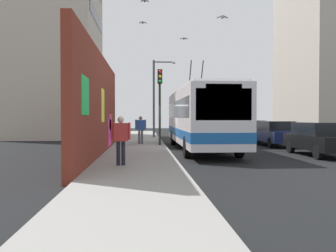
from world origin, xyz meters
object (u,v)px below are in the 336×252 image
object	(u,v)px
traffic_light	(160,94)
parked_car_navy	(274,133)
pedestrian_near_wall	(121,136)
parked_car_black	(320,138)
parked_car_dark_gray	(250,130)
street_lamp	(156,93)
pedestrian_midblock	(141,127)
city_bus	(200,117)

from	to	relation	value
traffic_light	parked_car_navy	bearing A→B (deg)	-82.07
pedestrian_near_wall	parked_car_black	bearing A→B (deg)	-66.55
parked_car_dark_gray	street_lamp	world-z (taller)	street_lamp
pedestrian_near_wall	traffic_light	xyz separation A→B (m)	(8.96, -1.77, 2.02)
parked_car_navy	pedestrian_midblock	bearing A→B (deg)	87.09
pedestrian_near_wall	parked_car_navy	bearing A→B (deg)	-42.43
city_bus	parked_car_navy	size ratio (longest dim) A/B	2.41
parked_car_black	parked_car_navy	size ratio (longest dim) A/B	0.91
parked_car_dark_gray	pedestrian_midblock	bearing A→B (deg)	120.41
parked_car_dark_gray	parked_car_black	bearing A→B (deg)	180.00
parked_car_dark_gray	traffic_light	distance (m)	10.05
parked_car_black	parked_car_dark_gray	world-z (taller)	same
pedestrian_midblock	pedestrian_near_wall	xyz separation A→B (m)	(-10.42, 0.62, -0.02)
city_bus	traffic_light	xyz separation A→B (m)	(1.75, 2.15, 1.31)
street_lamp	parked_car_black	bearing A→B (deg)	-152.31
parked_car_navy	pedestrian_near_wall	bearing A→B (deg)	137.57
city_bus	street_lamp	distance (m)	10.90
city_bus	traffic_light	distance (m)	3.07
city_bus	parked_car_dark_gray	xyz separation A→B (m)	(8.19, -5.20, -1.03)
pedestrian_near_wall	street_lamp	world-z (taller)	street_lamp
city_bus	street_lamp	world-z (taller)	street_lamp
street_lamp	city_bus	bearing A→B (deg)	-169.09
parked_car_navy	street_lamp	distance (m)	11.02
traffic_light	street_lamp	xyz separation A→B (m)	(8.77, -0.12, 0.68)
parked_car_dark_gray	street_lamp	xyz separation A→B (m)	(2.33, 7.23, 3.03)
city_bus	pedestrian_near_wall	size ratio (longest dim) A/B	6.99
city_bus	street_lamp	bearing A→B (deg)	10.91
parked_car_black	street_lamp	xyz separation A→B (m)	(13.78, 7.23, 3.03)
parked_car_navy	street_lamp	xyz separation A→B (m)	(7.75, 7.23, 3.03)
parked_car_black	street_lamp	distance (m)	15.85
parked_car_dark_gray	traffic_light	xyz separation A→B (m)	(-6.45, 7.35, 2.34)
parked_car_navy	city_bus	bearing A→B (deg)	118.05
parked_car_dark_gray	pedestrian_midblock	size ratio (longest dim) A/B	2.77
parked_car_dark_gray	street_lamp	size ratio (longest dim) A/B	0.75
parked_car_black	pedestrian_midblock	world-z (taller)	pedestrian_midblock
pedestrian_midblock	traffic_light	xyz separation A→B (m)	(-1.46, -1.15, 2.00)
pedestrian_near_wall	traffic_light	world-z (taller)	traffic_light
parked_car_dark_gray	pedestrian_midblock	xyz separation A→B (m)	(-4.99, 8.50, 0.35)
parked_car_dark_gray	street_lamp	distance (m)	8.17
parked_car_navy	pedestrian_midblock	world-z (taller)	pedestrian_midblock
parked_car_navy	parked_car_dark_gray	xyz separation A→B (m)	(5.42, 0.00, 0.00)
city_bus	parked_car_dark_gray	bearing A→B (deg)	-32.41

